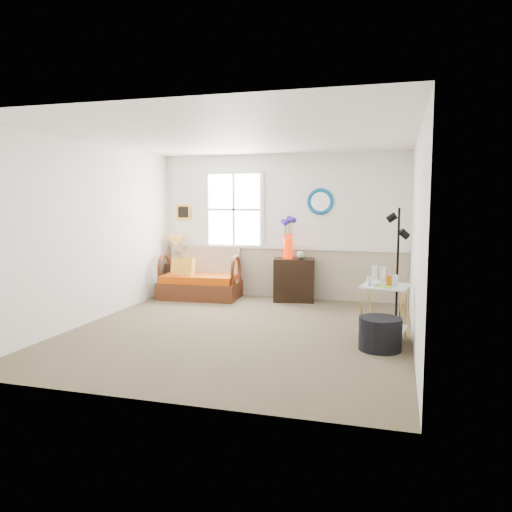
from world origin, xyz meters
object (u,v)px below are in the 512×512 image
(lamp_stand, at_px, (175,278))
(ottoman, at_px, (380,334))
(floor_lamp, at_px, (398,267))
(cabinet, at_px, (294,280))
(side_table, at_px, (384,313))
(loveseat, at_px, (200,273))

(lamp_stand, xyz_separation_m, ottoman, (3.89, -2.67, -0.10))
(lamp_stand, height_order, ottoman, lamp_stand)
(ottoman, bearing_deg, floor_lamp, 82.48)
(lamp_stand, distance_m, floor_lamp, 4.32)
(cabinet, bearing_deg, side_table, -62.98)
(lamp_stand, xyz_separation_m, floor_lamp, (4.07, -1.34, 0.54))
(loveseat, xyz_separation_m, cabinet, (1.69, 0.22, -0.08))
(cabinet, xyz_separation_m, ottoman, (1.57, -2.58, -0.18))
(lamp_stand, relative_size, ottoman, 1.15)
(floor_lamp, bearing_deg, side_table, -95.51)
(lamp_stand, bearing_deg, cabinet, -2.03)
(loveseat, xyz_separation_m, ottoman, (3.27, -2.36, -0.27))
(lamp_stand, bearing_deg, loveseat, -25.88)
(cabinet, distance_m, side_table, 2.67)
(cabinet, xyz_separation_m, floor_lamp, (1.75, -1.26, 0.46))
(side_table, xyz_separation_m, floor_lamp, (0.15, 0.88, 0.48))
(ottoman, bearing_deg, loveseat, 144.12)
(loveseat, relative_size, floor_lamp, 0.85)
(side_table, bearing_deg, loveseat, 149.85)
(side_table, distance_m, floor_lamp, 1.01)
(cabinet, relative_size, ottoman, 1.50)
(loveseat, distance_m, ottoman, 4.04)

